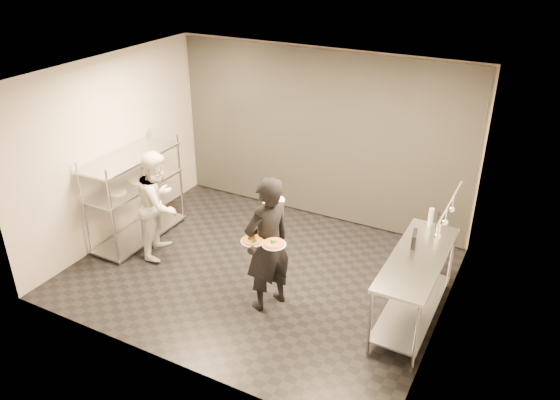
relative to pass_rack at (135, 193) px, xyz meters
The scene contains 13 objects.
room_shell 2.53m from the pass_rack, 28.77° to the left, with size 5.00×4.00×2.80m.
pass_rack is the anchor object (origin of this frame).
prep_counter 4.33m from the pass_rack, ahead, with size 0.60×1.80×0.92m.
utensil_rail 4.64m from the pass_rack, ahead, with size 0.07×1.20×0.31m.
waiter 2.68m from the pass_rack, 12.22° to the right, with size 0.66×0.43×1.80m, color black.
chef 0.62m from the pass_rack, 15.76° to the right, with size 0.78×0.61×1.61m, color silver.
pizza_plate_near 2.66m from the pass_rack, 16.93° to the right, with size 0.29×0.29×0.05m.
pizza_plate_far 2.91m from the pass_rack, 14.78° to the right, with size 0.29×0.29×0.05m.
salad_plate 2.60m from the pass_rack, ahead, with size 0.29×0.29×0.07m.
pos_monitor 4.22m from the pass_rack, ahead, with size 0.05×0.25×0.18m, color black.
bottle_green 4.35m from the pass_rack, 10.66° to the left, with size 0.07×0.07×0.24m, color #97A597.
bottle_clear 4.46m from the pass_rack, ahead, with size 0.05×0.05×0.18m, color #97A597.
bottle_dark 4.45m from the pass_rack, 10.42° to the left, with size 0.06×0.06×0.21m, color black.
Camera 1 is at (3.27, -5.56, 4.40)m, focal length 35.00 mm.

